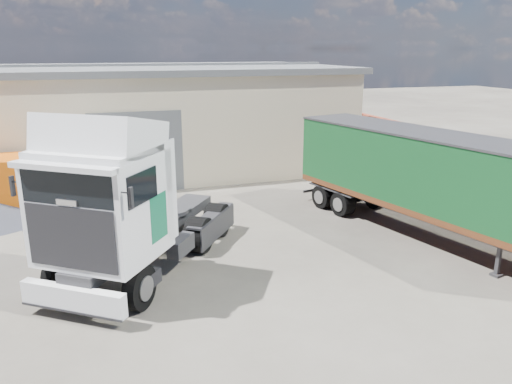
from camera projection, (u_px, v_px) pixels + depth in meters
name	position (u px, v px, depth m)	size (l,w,h in m)	color
ground	(249.00, 282.00, 13.72)	(120.00, 120.00, 0.00)	#282520
warehouse	(46.00, 119.00, 25.80)	(30.60, 12.60, 5.42)	beige
brick_boundary_wall	(454.00, 163.00, 22.30)	(0.35, 26.00, 2.50)	maroon
tractor_unit	(123.00, 211.00, 13.31)	(6.28, 7.23, 4.78)	black
box_trailer	(424.00, 173.00, 16.73)	(4.76, 10.90, 3.55)	#2D2D30
panel_van	(90.00, 175.00, 21.00)	(3.62, 5.33, 2.02)	black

